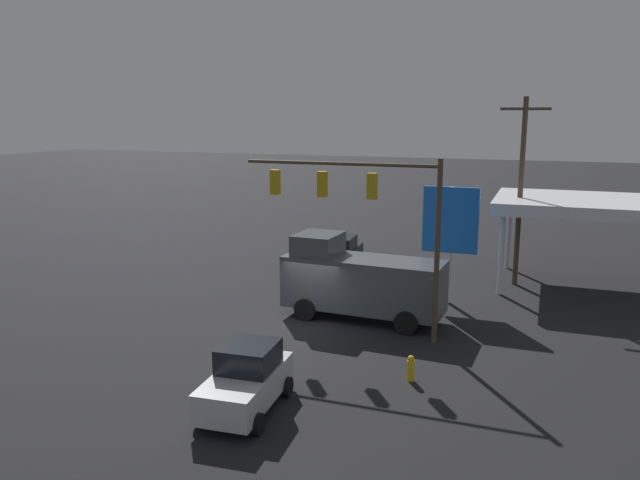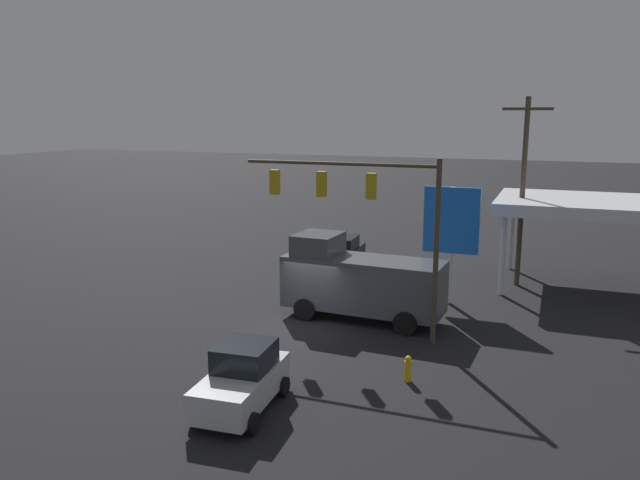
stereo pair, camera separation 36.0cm
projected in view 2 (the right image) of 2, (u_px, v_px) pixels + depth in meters
The scene contains 9 objects.
ground_plane at pixel (303, 327), 25.75m from camera, with size 200.00×200.00×0.00m, color black.
traffic_signal_assembly at pixel (363, 203), 24.00m from camera, with size 7.89×0.43×7.08m.
utility_pole at pixel (523, 188), 31.11m from camera, with size 2.40×0.26×9.49m.
gas_station_canopy at pixel (601, 207), 30.58m from camera, with size 9.84×6.80×4.53m.
price_sign at pixel (451, 224), 28.36m from camera, with size 2.52×0.27×5.43m.
hatchback_crossing at pixel (242, 379), 18.51m from camera, with size 2.17×3.91×1.97m.
delivery_truck at pixel (359, 280), 26.55m from camera, with size 6.91×2.82×3.58m.
sedan_far at pixel (341, 254), 34.94m from camera, with size 2.28×4.50×1.93m.
fire_hydrant at pixel (408, 369), 20.53m from camera, with size 0.24×0.24×0.88m.
Camera 2 is at (-9.49, 22.61, 8.71)m, focal length 35.00 mm.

